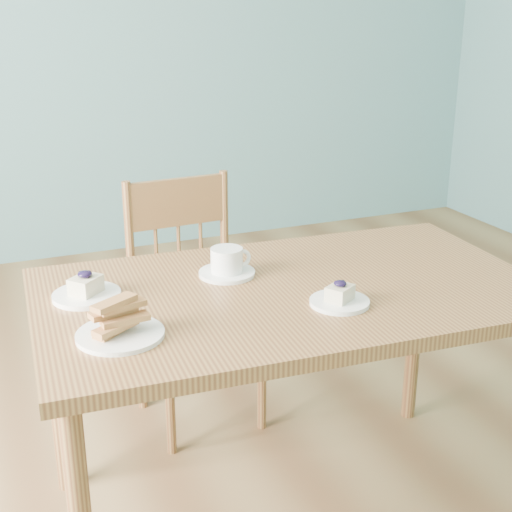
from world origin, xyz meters
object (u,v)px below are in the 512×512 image
Objects in this scene: dining_table at (289,312)px; cheesecake_plate_far at (86,291)px; coffee_cup at (227,264)px; cheesecake_plate_near at (340,298)px; biscotti_plate at (120,325)px; dining_chair at (193,302)px.

cheesecake_plate_far is (-0.50, 0.13, 0.09)m from dining_table.
cheesecake_plate_far is 0.38m from coffee_cup.
biscotti_plate is (-0.53, 0.03, 0.01)m from cheesecake_plate_near.
coffee_cup is 0.43m from biscotti_plate.
dining_table is 0.49m from biscotti_plate.
cheesecake_plate_far reaches higher than cheesecake_plate_near.
biscotti_plate is at bearing -162.90° from dining_table.
dining_table is 1.59× the size of dining_chair.
cheesecake_plate_far is at bearing -135.80° from dining_chair.
dining_chair is 4.30× the size of biscotti_plate.
dining_table is at bearing -47.37° from coffee_cup.
coffee_cup is at bearing 36.58° from biscotti_plate.
cheesecake_plate_near is 0.34m from coffee_cup.
dining_chair reaches higher than cheesecake_plate_near.
dining_chair is at bearing 87.94° from coffee_cup.
biscotti_plate is (-0.35, -0.26, -0.00)m from coffee_cup.
coffee_cup is at bearing 1.55° from cheesecake_plate_far.
dining_chair is (-0.08, 0.59, -0.20)m from dining_table.
dining_chair is 0.80m from cheesecake_plate_near.
cheesecake_plate_near is 0.75× the size of biscotti_plate.
cheesecake_plate_near is 0.53m from biscotti_plate.
biscotti_plate is (-0.39, -0.71, 0.30)m from dining_chair.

